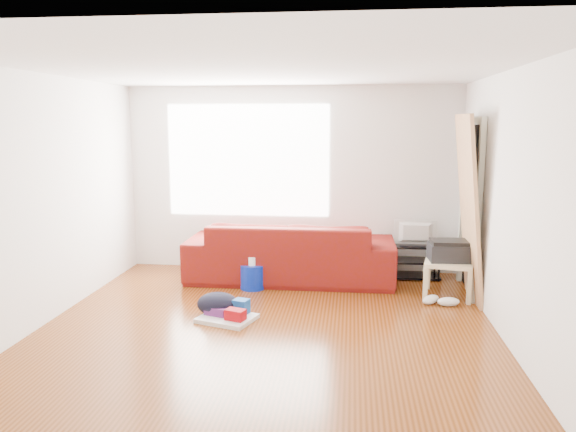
# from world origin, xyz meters

# --- Properties ---
(room) EXTENTS (4.51, 5.01, 2.51)m
(room) POSITION_xyz_m (0.07, 0.15, 1.25)
(room) COLOR #552709
(room) RESTS_ON ground
(sofa) EXTENTS (2.63, 1.03, 0.77)m
(sofa) POSITION_xyz_m (0.05, 1.95, 0.00)
(sofa) COLOR #5D0E11
(sofa) RESTS_ON ground
(tv_stand) EXTENTS (0.65, 0.38, 0.44)m
(tv_stand) POSITION_xyz_m (1.65, 2.22, 0.23)
(tv_stand) COLOR black
(tv_stand) RESTS_ON ground
(tv) EXTENTS (0.55, 0.07, 0.31)m
(tv) POSITION_xyz_m (1.65, 2.22, 0.60)
(tv) COLOR black
(tv) RESTS_ON tv_stand
(side_table) EXTENTS (0.62, 0.62, 0.43)m
(side_table) POSITION_xyz_m (1.95, 1.45, 0.36)
(side_table) COLOR #C6B684
(side_table) RESTS_ON ground
(printer) EXTENTS (0.48, 0.37, 0.24)m
(printer) POSITION_xyz_m (1.95, 1.45, 0.55)
(printer) COLOR black
(printer) RESTS_ON side_table
(bucket) EXTENTS (0.31, 0.31, 0.30)m
(bucket) POSITION_xyz_m (-0.37, 1.49, 0.00)
(bucket) COLOR #0721A9
(bucket) RESTS_ON ground
(toilet_paper) EXTENTS (0.12, 0.12, 0.11)m
(toilet_paper) POSITION_xyz_m (-0.37, 1.48, 0.20)
(toilet_paper) COLOR white
(toilet_paper) RESTS_ON bucket
(cleaning_tray) EXTENTS (0.65, 0.58, 0.19)m
(cleaning_tray) POSITION_xyz_m (-0.43, 0.37, 0.06)
(cleaning_tray) COLOR silver
(cleaning_tray) RESTS_ON ground
(backpack) EXTENTS (0.45, 0.37, 0.24)m
(backpack) POSITION_xyz_m (-0.57, 0.51, 0.00)
(backpack) COLOR black
(backpack) RESTS_ON ground
(sneakers) EXTENTS (0.44, 0.25, 0.10)m
(sneakers) POSITION_xyz_m (1.81, 1.11, 0.05)
(sneakers) COLOR white
(sneakers) RESTS_ON ground
(door_panel) EXTENTS (0.26, 0.85, 2.11)m
(door_panel) POSITION_xyz_m (2.13, 1.37, 0.00)
(door_panel) COLOR #9F714A
(door_panel) RESTS_ON ground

